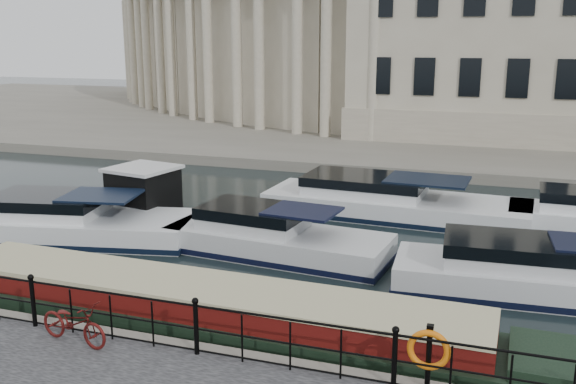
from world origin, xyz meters
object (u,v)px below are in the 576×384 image
(bicycle, at_px, (74,323))
(harbour_hut, at_px, (144,197))
(narrowboat, at_px, (202,317))
(life_ring_post, at_px, (429,351))

(bicycle, distance_m, harbour_hut, 11.10)
(bicycle, bearing_deg, narrowboat, -27.06)
(narrowboat, relative_size, harbour_hut, 4.79)
(bicycle, height_order, life_ring_post, life_ring_post)
(bicycle, xyz_separation_m, life_ring_post, (7.23, 0.49, 0.33))
(narrowboat, distance_m, harbour_hut, 9.99)
(life_ring_post, height_order, harbour_hut, harbour_hut)
(bicycle, xyz_separation_m, harbour_hut, (-4.48, 10.15, -0.06))
(bicycle, height_order, harbour_hut, harbour_hut)
(narrowboat, xyz_separation_m, harbour_hut, (-6.25, 7.77, 0.59))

